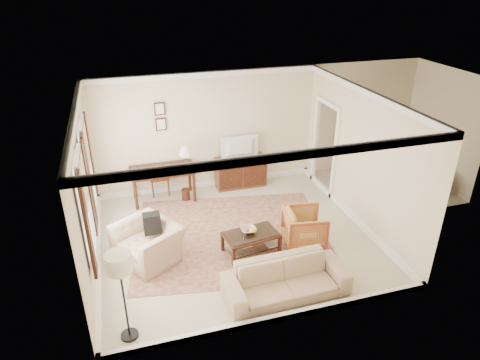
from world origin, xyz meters
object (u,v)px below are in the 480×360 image
club_armchair (147,237)px  sofa (286,275)px  striped_armchair (304,225)px  writing_desk (163,173)px  sideboard (240,172)px  tv (241,141)px  coffee_table (251,238)px

club_armchair → sofa: bearing=19.9°
striped_armchair → sofa: bearing=154.8°
sofa → striped_armchair: bearing=53.4°
club_armchair → writing_desk: bearing=133.2°
writing_desk → striped_armchair: writing_desk is taller
striped_armchair → club_armchair: (-3.05, 0.33, 0.09)m
sideboard → striped_armchair: striped_armchair is taller
striped_armchair → sofa: size_ratio=0.39×
writing_desk → sideboard: 2.00m
club_armchair → sofa: size_ratio=0.54×
tv → writing_desk: bearing=5.4°
tv → striped_armchair: size_ratio=1.11×
striped_armchair → writing_desk: bearing=53.0°
coffee_table → striped_armchair: bearing=0.5°
sideboard → club_armchair: size_ratio=1.10×
writing_desk → striped_armchair: (2.46, -2.61, -0.31)m
striped_armchair → tv: bearing=19.7°
club_armchair → sofa: club_armchair is taller
sideboard → coffee_table: (-0.63, -2.82, -0.05)m
coffee_table → sofa: sofa is taller
tv → sideboard: bearing=-90.0°
coffee_table → striped_armchair: size_ratio=1.37×
coffee_table → striped_armchair: 1.12m
sideboard → striped_armchair: bearing=-80.0°
sideboard → club_armchair: club_armchair is taller
tv → club_armchair: tv is taller
sofa → sideboard: bearing=82.3°
sideboard → club_armchair: bearing=-135.8°
sideboard → coffee_table: 2.89m
writing_desk → striped_armchair: 3.60m
writing_desk → coffee_table: (1.34, -2.62, -0.38)m
sideboard → tv: tv is taller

